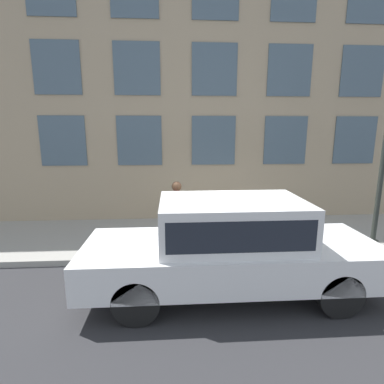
# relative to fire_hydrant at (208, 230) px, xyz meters

# --- Properties ---
(ground_plane) EXTENTS (80.00, 80.00, 0.00)m
(ground_plane) POSITION_rel_fire_hydrant_xyz_m (-0.63, -0.46, -0.58)
(ground_plane) COLOR #2D2D30
(sidewalk) EXTENTS (3.14, 60.00, 0.15)m
(sidewalk) POSITION_rel_fire_hydrant_xyz_m (0.94, -0.46, -0.51)
(sidewalk) COLOR #9E9B93
(sidewalk) RESTS_ON ground_plane
(building_facade) EXTENTS (0.33, 40.00, 9.08)m
(building_facade) POSITION_rel_fire_hydrant_xyz_m (2.66, -0.46, 3.95)
(building_facade) COLOR tan
(building_facade) RESTS_ON ground_plane
(fire_hydrant) EXTENTS (0.37, 0.47, 0.85)m
(fire_hydrant) POSITION_rel_fire_hydrant_xyz_m (0.00, 0.00, 0.00)
(fire_hydrant) COLOR gold
(fire_hydrant) RESTS_ON sidewalk
(person) EXTENTS (0.38, 0.25, 1.59)m
(person) POSITION_rel_fire_hydrant_xyz_m (0.44, 0.76, 0.51)
(person) COLOR #232328
(person) RESTS_ON sidewalk
(parked_car_white_near) EXTENTS (1.88, 5.32, 1.80)m
(parked_car_white_near) POSITION_rel_fire_hydrant_xyz_m (-1.95, -0.19, 0.41)
(parked_car_white_near) COLOR black
(parked_car_white_near) RESTS_ON ground_plane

